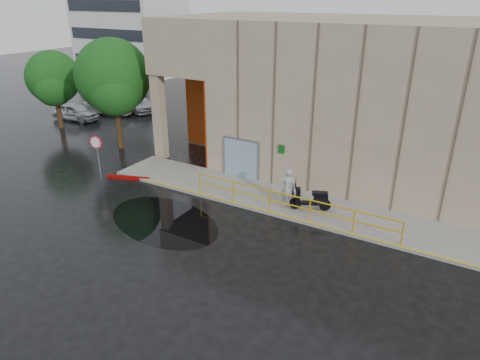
# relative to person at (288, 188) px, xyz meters

# --- Properties ---
(ground) EXTENTS (120.00, 120.00, 0.00)m
(ground) POSITION_rel_person_xyz_m (-3.80, -3.94, -1.08)
(ground) COLOR black
(ground) RESTS_ON ground
(sidewalk) EXTENTS (20.00, 3.00, 0.15)m
(sidewalk) POSITION_rel_person_xyz_m (0.20, 0.56, -1.01)
(sidewalk) COLOR gray
(sidewalk) RESTS_ON ground
(building) EXTENTS (20.00, 10.17, 8.00)m
(building) POSITION_rel_person_xyz_m (1.30, 7.05, 3.12)
(building) COLOR gray
(building) RESTS_ON ground
(guardrail) EXTENTS (9.56, 0.06, 1.03)m
(guardrail) POSITION_rel_person_xyz_m (0.45, -0.79, -0.40)
(guardrail) COLOR gold
(guardrail) RESTS_ON sidewalk
(distant_building) EXTENTS (12.00, 8.08, 15.00)m
(distant_building) POSITION_rel_person_xyz_m (-31.80, 24.04, 6.42)
(distant_building) COLOR silver
(distant_building) RESTS_ON ground
(person) EXTENTS (0.81, 0.71, 1.86)m
(person) POSITION_rel_person_xyz_m (0.00, 0.00, 0.00)
(person) COLOR #A3A4A8
(person) RESTS_ON sidewalk
(scooter) EXTENTS (1.89, 1.24, 1.43)m
(scooter) POSITION_rel_person_xyz_m (1.05, 0.27, -0.11)
(scooter) COLOR black
(scooter) RESTS_ON sidewalk
(stop_sign) EXTENTS (0.73, 0.19, 2.46)m
(stop_sign) POSITION_rel_person_xyz_m (-10.05, -1.84, 0.72)
(stop_sign) COLOR slate
(stop_sign) RESTS_ON ground
(red_curb) EXTENTS (2.32, 0.97, 0.18)m
(red_curb) POSITION_rel_person_xyz_m (-8.80, -1.08, -0.99)
(red_curb) COLOR #7E0703
(red_curb) RESTS_ON ground
(puddle) EXTENTS (6.47, 4.80, 0.01)m
(puddle) POSITION_rel_person_xyz_m (-4.20, -3.70, -1.08)
(puddle) COLOR black
(puddle) RESTS_ON ground
(car_a) EXTENTS (4.01, 1.93, 1.32)m
(car_a) POSITION_rel_person_xyz_m (-20.80, 5.66, -0.42)
(car_a) COLOR silver
(car_a) RESTS_ON ground
(car_b) EXTENTS (4.31, 2.24, 1.35)m
(car_b) POSITION_rel_person_xyz_m (-19.80, 8.28, -0.41)
(car_b) COLOR silver
(car_b) RESTS_ON ground
(car_c) EXTENTS (5.03, 3.32, 1.35)m
(car_c) POSITION_rel_person_xyz_m (-18.80, 10.36, -0.41)
(car_c) COLOR silver
(car_c) RESTS_ON ground
(tree_near) EXTENTS (4.51, 4.51, 6.84)m
(tree_near) POSITION_rel_person_xyz_m (-12.72, 2.38, 3.32)
(tree_near) COLOR #311F10
(tree_near) RESTS_ON ground
(tree_far) EXTENTS (3.77, 3.75, 5.57)m
(tree_far) POSITION_rel_person_xyz_m (-19.83, 3.47, 2.46)
(tree_far) COLOR #311F10
(tree_far) RESTS_ON ground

